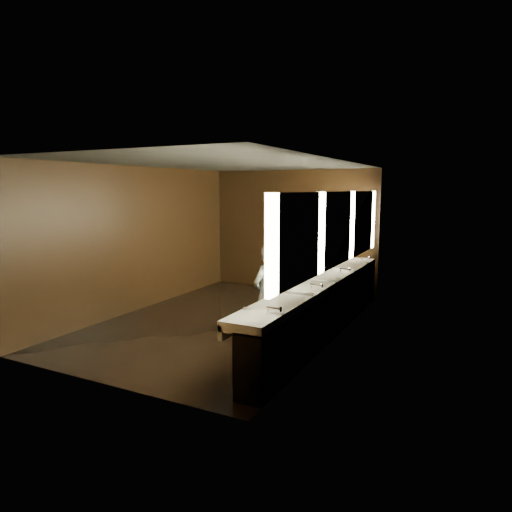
{
  "coord_description": "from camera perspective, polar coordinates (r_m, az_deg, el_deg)",
  "views": [
    {
      "loc": [
        4.05,
        -6.87,
        2.36
      ],
      "look_at": [
        0.56,
        0.0,
        1.23
      ],
      "focal_mm": 32.0,
      "sensor_mm": 36.0,
      "label": 1
    }
  ],
  "objects": [
    {
      "name": "mirror_band",
      "position": [
        7.2,
        10.14,
        3.37
      ],
      "size": [
        0.06,
        5.03,
        1.15
      ],
      "color": "#FFF8C9",
      "rests_on": "wall_right"
    },
    {
      "name": "wall_left",
      "position": [
        9.21,
        -14.36,
        2.12
      ],
      "size": [
        0.02,
        6.0,
        2.8
      ],
      "primitive_type": "cube",
      "color": "black",
      "rests_on": "floor"
    },
    {
      "name": "sink_counter",
      "position": [
        7.47,
        8.51,
        -6.19
      ],
      "size": [
        0.55,
        5.4,
        1.01
      ],
      "color": "black",
      "rests_on": "floor"
    },
    {
      "name": "wall_front",
      "position": [
        5.69,
        -19.09,
        -1.84
      ],
      "size": [
        4.0,
        0.02,
        2.8
      ],
      "primitive_type": "cube",
      "color": "black",
      "rests_on": "floor"
    },
    {
      "name": "wall_right",
      "position": [
        7.24,
        10.21,
        0.6
      ],
      "size": [
        0.02,
        6.0,
        2.8
      ],
      "primitive_type": "cube",
      "color": "black",
      "rests_on": "floor"
    },
    {
      "name": "trash_bin",
      "position": [
        5.94,
        0.42,
        -12.31
      ],
      "size": [
        0.45,
        0.45,
        0.53
      ],
      "primitive_type": "cylinder",
      "rotation": [
        0.0,
        0.0,
        0.39
      ],
      "color": "black",
      "rests_on": "floor"
    },
    {
      "name": "person",
      "position": [
        6.94,
        1.41,
        -4.84
      ],
      "size": [
        0.5,
        0.64,
        1.55
      ],
      "primitive_type": "imported",
      "rotation": [
        0.0,
        0.0,
        -1.82
      ],
      "color": "#7FA9BD",
      "rests_on": "floor"
    },
    {
      "name": "floor",
      "position": [
        8.32,
        -3.48,
        -8.13
      ],
      "size": [
        6.0,
        6.0,
        0.0
      ],
      "primitive_type": "plane",
      "color": "black",
      "rests_on": "ground"
    },
    {
      "name": "wall_back",
      "position": [
        10.71,
        4.61,
        3.2
      ],
      "size": [
        4.0,
        0.02,
        2.8
      ],
      "primitive_type": "cube",
      "color": "black",
      "rests_on": "floor"
    },
    {
      "name": "ceiling",
      "position": [
        7.99,
        -3.66,
        11.5
      ],
      "size": [
        4.0,
        6.0,
        0.02
      ],
      "primitive_type": "cube",
      "color": "#2D2D2B",
      "rests_on": "wall_back"
    }
  ]
}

